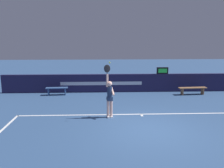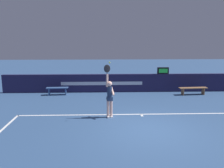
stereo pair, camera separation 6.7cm
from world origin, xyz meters
The scene contains 8 objects.
ground_plane centered at (0.00, 0.00, 0.00)m, with size 60.00×60.00×0.00m, color #314F7A.
court_lines centered at (0.00, -0.73, 0.00)m, with size 11.43×5.36×0.00m.
back_wall centered at (0.00, 6.52, 0.59)m, with size 16.43×0.24×1.17m.
speed_display centered at (2.12, 6.52, 1.39)m, with size 0.74×0.15×0.43m.
tennis_player centered at (-1.48, 1.51, 0.98)m, with size 0.47×0.47×2.36m.
tennis_ball centered at (-1.48, 1.19, 2.48)m, with size 0.07×0.07×0.07m.
courtside_bench_near centered at (3.81, 5.57, 0.35)m, with size 1.78×0.50×0.45m.
courtside_bench_far centered at (-4.61, 5.81, 0.35)m, with size 1.35×0.46×0.47m.
Camera 2 is at (-1.72, -8.44, 3.47)m, focal length 37.56 mm.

